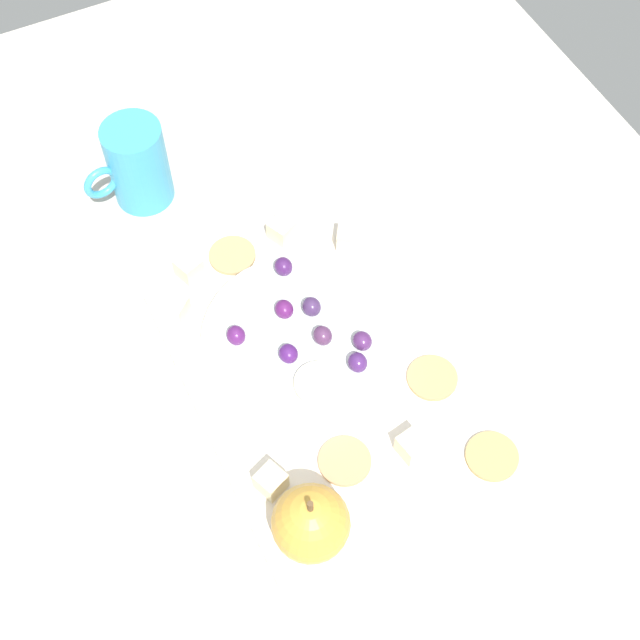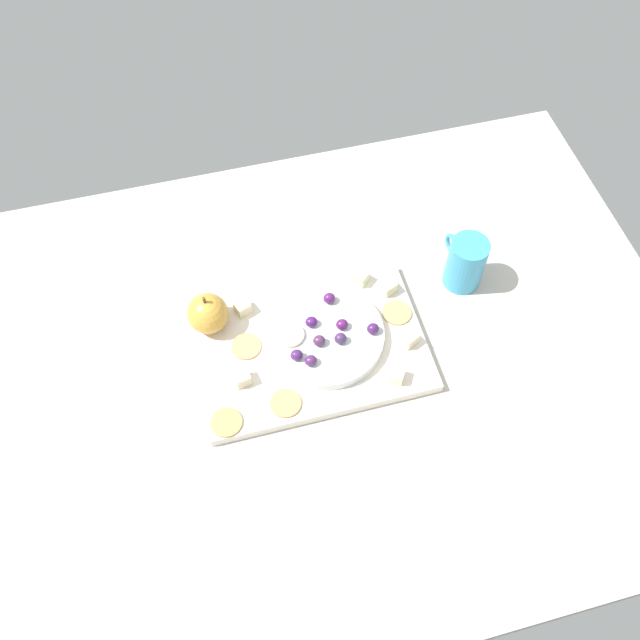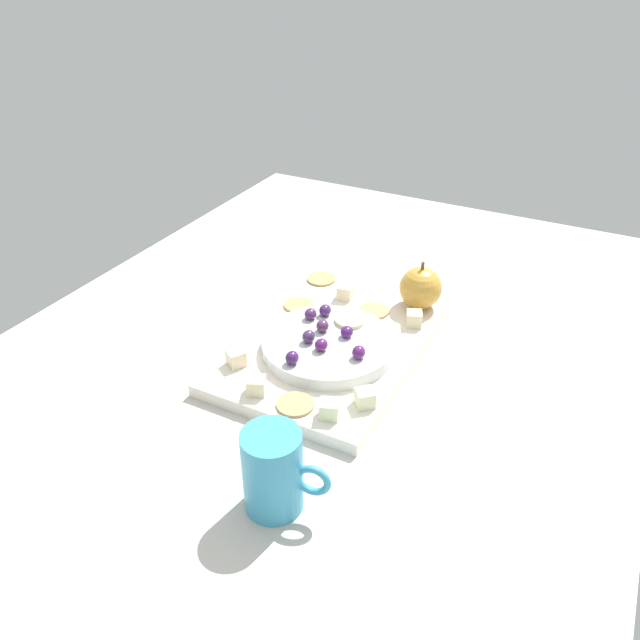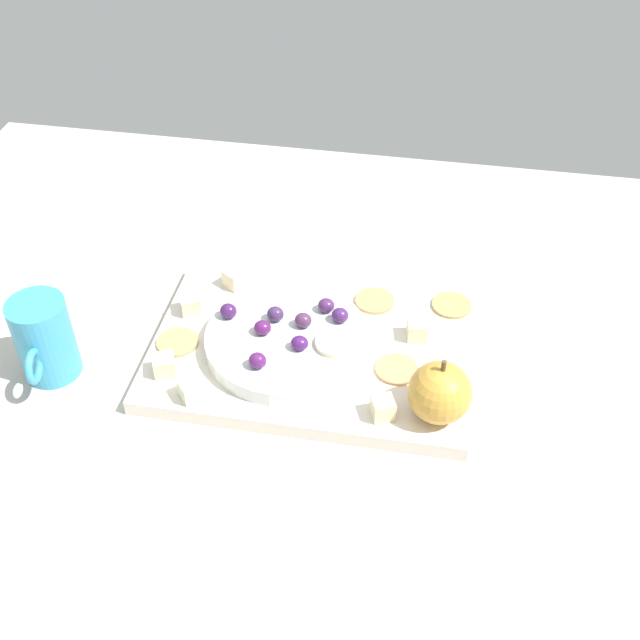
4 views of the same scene
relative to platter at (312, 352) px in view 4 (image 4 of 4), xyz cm
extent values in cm
cube|color=#BAB3A7|center=(0.91, 2.04, -3.04)|extent=(124.78, 90.45, 4.17)
cube|color=silver|center=(0.00, 0.00, 0.00)|extent=(36.70, 24.51, 1.91)
cylinder|color=silver|center=(-2.76, -0.67, 1.93)|extent=(18.81, 18.81, 1.94)
sphere|color=gold|center=(14.83, -8.00, 4.29)|extent=(6.67, 6.67, 6.67)
cylinder|color=brown|center=(14.83, -8.00, 8.22)|extent=(0.50, 0.50, 1.20)
cube|color=beige|center=(9.19, -9.16, 2.10)|extent=(2.99, 2.99, 2.29)
cube|color=beige|center=(-15.46, 3.36, 2.10)|extent=(3.04, 3.04, 2.29)
cube|color=beige|center=(-11.53, 9.10, 2.10)|extent=(3.16, 3.16, 2.29)
cube|color=beige|center=(-11.33, -10.10, 2.10)|extent=(3.24, 3.24, 2.29)
cube|color=beige|center=(11.70, 3.56, 2.10)|extent=(2.65, 2.65, 2.29)
cube|color=beige|center=(-15.29, -7.08, 2.10)|extent=(2.95, 2.95, 2.29)
cylinder|color=tan|center=(15.44, 9.79, 1.16)|extent=(4.83, 4.83, 0.40)
cylinder|color=tan|center=(-15.41, -2.35, 1.16)|extent=(4.83, 4.83, 0.40)
cylinder|color=tan|center=(6.11, 8.98, 1.16)|extent=(4.83, 4.83, 0.40)
cylinder|color=tan|center=(9.99, -2.30, 1.16)|extent=(4.83, 4.83, 0.40)
ellipsoid|color=#461B61|center=(-0.92, -2.67, 3.72)|extent=(1.97, 1.77, 1.65)
ellipsoid|color=#431D55|center=(-10.04, 1.07, 3.82)|extent=(1.97, 1.77, 1.85)
ellipsoid|color=#412954|center=(-4.58, 1.51, 3.82)|extent=(1.97, 1.77, 1.85)
ellipsoid|color=#551B59|center=(-5.52, -0.96, 3.76)|extent=(1.97, 1.77, 1.73)
ellipsoid|color=#4A2458|center=(0.65, 4.12, 3.74)|extent=(1.97, 1.77, 1.69)
ellipsoid|color=#4F2C50|center=(-1.23, 1.03, 3.79)|extent=(1.97, 1.77, 1.79)
ellipsoid|color=#531D5D|center=(-4.84, -6.26, 3.82)|extent=(1.97, 1.77, 1.85)
ellipsoid|color=#45215F|center=(2.79, 2.65, 3.79)|extent=(1.97, 1.77, 1.78)
cylinder|color=beige|center=(2.88, -1.45, 3.20)|extent=(4.50, 4.50, 0.60)
cylinder|color=#3A9BC5|center=(-28.84, -7.19, 4.03)|extent=(6.42, 6.42, 9.96)
torus|color=#3A9BC5|center=(-28.06, -11.53, 4.03)|extent=(1.49, 4.08, 4.00)
camera|label=1|loc=(37.91, -18.51, 76.56)|focal=50.80mm
camera|label=2|loc=(11.98, 52.49, 95.94)|focal=38.09mm
camera|label=3|loc=(-68.06, -32.96, 52.41)|focal=35.09mm
camera|label=4|loc=(12.52, -65.20, 64.25)|focal=44.70mm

